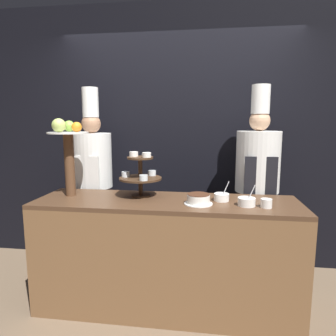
{
  "coord_description": "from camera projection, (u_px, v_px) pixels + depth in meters",
  "views": [
    {
      "loc": [
        0.34,
        -2.04,
        1.56
      ],
      "look_at": [
        0.0,
        0.4,
        1.18
      ],
      "focal_mm": 32.0,
      "sensor_mm": 36.0,
      "label": 1
    }
  ],
  "objects": [
    {
      "name": "fruit_pedestal",
      "position": [
        68.0,
        145.0,
        2.52
      ],
      "size": [
        0.34,
        0.34,
        0.66
      ],
      "color": "brown",
      "rests_on": "buffet_counter"
    },
    {
      "name": "cake_round",
      "position": [
        198.0,
        199.0,
        2.31
      ],
      "size": [
        0.22,
        0.22,
        0.08
      ],
      "color": "white",
      "rests_on": "buffet_counter"
    },
    {
      "name": "cup_white",
      "position": [
        266.0,
        203.0,
        2.22
      ],
      "size": [
        0.08,
        0.08,
        0.07
      ],
      "color": "white",
      "rests_on": "buffet_counter"
    },
    {
      "name": "wall_back",
      "position": [
        178.0,
        137.0,
        3.27
      ],
      "size": [
        10.0,
        0.06,
        2.8
      ],
      "color": "black",
      "rests_on": "ground_plane"
    },
    {
      "name": "tiered_stand",
      "position": [
        140.0,
        174.0,
        2.53
      ],
      "size": [
        0.36,
        0.36,
        0.38
      ],
      "color": "#3D2819",
      "rests_on": "buffet_counter"
    },
    {
      "name": "chef_center_left",
      "position": [
        257.0,
        180.0,
        2.85
      ],
      "size": [
        0.41,
        0.41,
        1.9
      ],
      "color": "black",
      "rests_on": "ground_plane"
    },
    {
      "name": "serving_bowl_far",
      "position": [
        222.0,
        197.0,
        2.41
      ],
      "size": [
        0.12,
        0.12,
        0.16
      ],
      "color": "white",
      "rests_on": "buffet_counter"
    },
    {
      "name": "buffet_counter",
      "position": [
        166.0,
        254.0,
        2.51
      ],
      "size": [
        2.14,
        0.61,
        0.93
      ],
      "color": "brown",
      "rests_on": "ground_plane"
    },
    {
      "name": "chef_left",
      "position": [
        93.0,
        177.0,
        3.07
      ],
      "size": [
        0.39,
        0.39,
        1.9
      ],
      "color": "black",
      "rests_on": "ground_plane"
    },
    {
      "name": "serving_bowl_near",
      "position": [
        247.0,
        202.0,
        2.27
      ],
      "size": [
        0.13,
        0.13,
        0.17
      ],
      "color": "white",
      "rests_on": "buffet_counter"
    },
    {
      "name": "ground_plane",
      "position": [
        161.0,
        329.0,
        2.28
      ],
      "size": [
        14.0,
        14.0,
        0.0
      ],
      "primitive_type": "plane",
      "color": "brown"
    }
  ]
}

